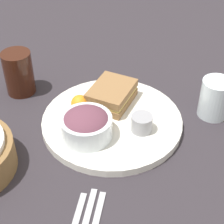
# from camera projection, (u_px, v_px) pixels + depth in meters

# --- Properties ---
(ground_plane) EXTENTS (4.00, 4.00, 0.00)m
(ground_plane) POSITION_uv_depth(u_px,v_px,m) (112.00, 125.00, 0.89)
(ground_plane) COLOR #2D282D
(plate) EXTENTS (0.33, 0.33, 0.02)m
(plate) POSITION_uv_depth(u_px,v_px,m) (112.00, 122.00, 0.88)
(plate) COLOR white
(plate) RESTS_ON ground_plane
(sandwich) EXTENTS (0.14, 0.13, 0.05)m
(sandwich) POSITION_uv_depth(u_px,v_px,m) (112.00, 95.00, 0.91)
(sandwich) COLOR olive
(sandwich) RESTS_ON plate
(salad_bowl) EXTENTS (0.11, 0.11, 0.07)m
(salad_bowl) POSITION_uv_depth(u_px,v_px,m) (86.00, 125.00, 0.81)
(salad_bowl) COLOR white
(salad_bowl) RESTS_ON plate
(dressing_cup) EXTENTS (0.05, 0.05, 0.04)m
(dressing_cup) POSITION_uv_depth(u_px,v_px,m) (142.00, 123.00, 0.83)
(dressing_cup) COLOR #99999E
(dressing_cup) RESTS_ON plate
(orange_wedge) EXTENTS (0.04, 0.04, 0.04)m
(orange_wedge) POSITION_uv_depth(u_px,v_px,m) (80.00, 103.00, 0.89)
(orange_wedge) COLOR orange
(orange_wedge) RESTS_ON plate
(drink_glass) EXTENTS (0.07, 0.07, 0.11)m
(drink_glass) POSITION_uv_depth(u_px,v_px,m) (19.00, 73.00, 0.96)
(drink_glass) COLOR #38190F
(drink_glass) RESTS_ON ground_plane
(water_glass) EXTENTS (0.07, 0.07, 0.10)m
(water_glass) POSITION_uv_depth(u_px,v_px,m) (215.00, 98.00, 0.89)
(water_glass) COLOR silver
(water_glass) RESTS_ON ground_plane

